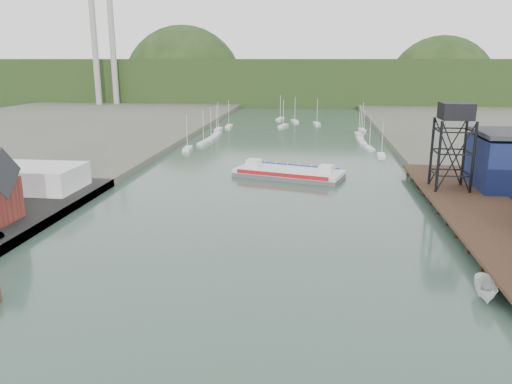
# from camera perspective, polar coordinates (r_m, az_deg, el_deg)

# --- Properties ---
(ground) EXTENTS (600.00, 600.00, 0.00)m
(ground) POSITION_cam_1_polar(r_m,az_deg,el_deg) (46.26, -6.81, -19.04)
(ground) COLOR #314C40
(ground) RESTS_ON ground
(east_pier) EXTENTS (14.00, 70.00, 2.45)m
(east_pier) POSITION_cam_1_polar(r_m,az_deg,el_deg) (89.82, 24.29, -1.85)
(east_pier) COLOR black
(east_pier) RESTS_ON ground
(white_shed) EXTENTS (18.00, 12.00, 4.50)m
(white_shed) POSITION_cam_1_polar(r_m,az_deg,el_deg) (104.70, -24.19, 1.51)
(white_shed) COLOR silver
(white_shed) RESTS_ON west_quay
(lift_tower) EXTENTS (6.50, 6.50, 16.00)m
(lift_tower) POSITION_cam_1_polar(r_m,az_deg,el_deg) (99.00, 21.86, 8.00)
(lift_tower) COLOR black
(lift_tower) RESTS_ON east_pier
(marina_sailboats) EXTENTS (57.71, 92.65, 0.90)m
(marina_sailboats) POSITION_cam_1_polar(r_m,az_deg,el_deg) (177.73, 3.72, 6.67)
(marina_sailboats) COLOR silver
(marina_sailboats) RESTS_ON ground
(smokestacks) EXTENTS (11.20, 8.20, 60.00)m
(smokestacks) POSITION_cam_1_polar(r_m,az_deg,el_deg) (293.48, -16.96, 15.13)
(smokestacks) COLOR #989894
(smokestacks) RESTS_ON ground
(distant_hills) EXTENTS (500.00, 120.00, 80.00)m
(distant_hills) POSITION_cam_1_polar(r_m,az_deg,el_deg) (339.15, 4.65, 12.27)
(distant_hills) COLOR #1C3116
(distant_hills) RESTS_ON ground
(chain_ferry) EXTENTS (25.67, 15.91, 3.45)m
(chain_ferry) POSITION_cam_1_polar(r_m,az_deg,el_deg) (112.70, 3.75, 2.19)
(chain_ferry) COLOR #525355
(chain_ferry) RESTS_ON ground
(motorboat) EXTENTS (3.02, 6.06, 2.24)m
(motorboat) POSITION_cam_1_polar(r_m,az_deg,el_deg) (61.66, 24.76, -10.10)
(motorboat) COLOR silver
(motorboat) RESTS_ON ground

